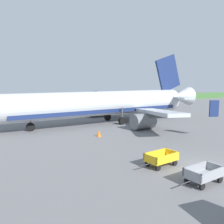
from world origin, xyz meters
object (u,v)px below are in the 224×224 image
object	(u,v)px
airplane	(106,104)
baggage_cart_second_in_row	(161,158)
baggage_cart_nearest	(204,174)
traffic_cone_near_plane	(99,133)

from	to	relation	value
airplane	baggage_cart_second_in_row	distance (m)	19.81
airplane	baggage_cart_second_in_row	xyz separation A→B (m)	(-6.17, -18.67, -2.45)
baggage_cart_nearest	traffic_cone_near_plane	distance (m)	15.21
traffic_cone_near_plane	airplane	bearing A→B (deg)	53.39
baggage_cart_second_in_row	traffic_cone_near_plane	bearing A→B (deg)	86.18
airplane	baggage_cart_nearest	bearing A→B (deg)	-105.12
baggage_cart_nearest	traffic_cone_near_plane	xyz separation A→B (m)	(0.66, 15.19, -0.24)
airplane	baggage_cart_nearest	world-z (taller)	airplane
airplane	baggage_cart_nearest	distance (m)	23.41
baggage_cart_nearest	baggage_cart_second_in_row	size ratio (longest dim) A/B	0.99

